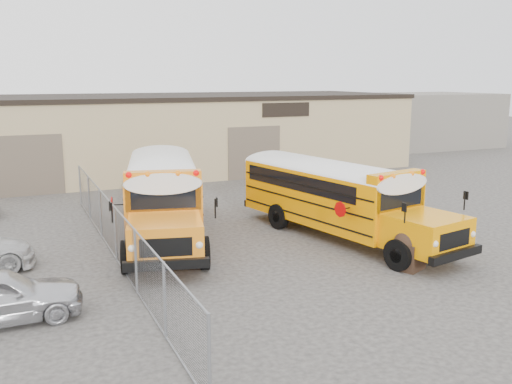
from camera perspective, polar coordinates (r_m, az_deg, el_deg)
name	(u,v)px	position (r m, az deg, el deg)	size (l,w,h in m)	color
ground	(328,264)	(18.11, 7.25, -7.19)	(120.00, 120.00, 0.00)	#353431
warehouse	(163,133)	(35.96, -9.30, 5.89)	(30.20, 10.20, 4.67)	tan
chainlink_fence	(116,234)	(18.56, -13.85, -4.07)	(0.07, 18.07, 1.81)	gray
distant_building_right	(427,120)	(50.91, 16.77, 6.95)	(10.00, 8.00, 4.40)	gray
school_bus_left	(161,166)	(27.07, -9.52, 2.63)	(4.70, 10.23, 2.91)	orange
school_bus_right	(247,172)	(25.38, -0.95, 2.05)	(4.17, 9.81, 2.79)	#FD9600
tarp_bundle	(409,248)	(17.98, 15.05, -5.45)	(1.09, 1.04, 1.28)	black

